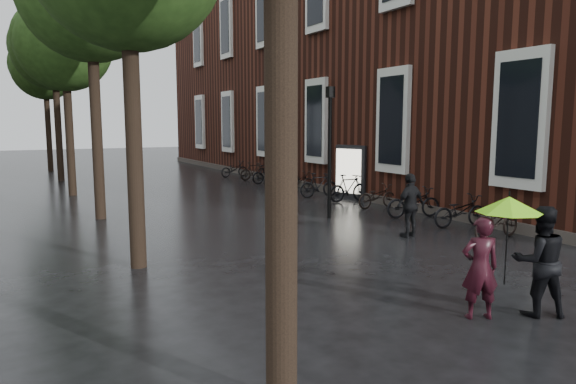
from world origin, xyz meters
TOP-DOWN VIEW (x-y plane):
  - brick_building at (10.47, 19.46)m, footprint 10.20×33.20m
  - street_trees at (-3.99, 15.91)m, footprint 4.33×34.03m
  - person_burgundy at (-0.27, 1.73)m, footprint 0.67×0.58m
  - person_black at (0.63, 1.40)m, footprint 1.03×0.96m
  - lime_umbrella at (0.17, 1.64)m, footprint 0.96×0.96m
  - pedestrian_walking at (2.66, 6.48)m, footprint 1.01×0.54m
  - parked_bicycles at (4.63, 13.15)m, footprint 2.16×18.04m
  - ad_lightbox at (5.29, 12.70)m, footprint 0.31×1.37m
  - lamp_post at (2.28, 9.67)m, footprint 0.21×0.21m
  - cycle_sign at (-2.95, 18.54)m, footprint 0.16×0.55m

SIDE VIEW (x-z plane):
  - parked_bicycles at x=4.63m, z-range -0.06..0.98m
  - person_burgundy at x=-0.27m, z-range 0.00..1.55m
  - pedestrian_walking at x=2.66m, z-range 0.00..1.65m
  - person_black at x=0.63m, z-range 0.00..1.68m
  - ad_lightbox at x=5.29m, z-range 0.00..2.08m
  - lime_umbrella at x=0.17m, z-range 0.99..2.42m
  - cycle_sign at x=-2.95m, z-range 0.48..3.49m
  - lamp_post at x=2.28m, z-range 0.43..4.42m
  - brick_building at x=10.47m, z-range -0.01..11.99m
  - street_trees at x=-3.99m, z-range 1.88..10.79m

